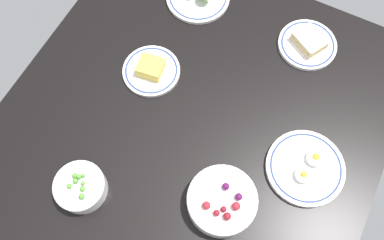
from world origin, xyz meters
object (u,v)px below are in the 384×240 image
object	(u,v)px
plate_sandwich	(308,43)
plate_eggs	(306,167)
plate_cheese	(151,70)
bowl_berries	(222,201)
bowl_peas	(81,187)

from	to	relation	value
plate_sandwich	plate_eggs	world-z (taller)	plate_eggs
plate_cheese	plate_eggs	world-z (taller)	plate_eggs
plate_cheese	bowl_berries	bearing A→B (deg)	53.71
plate_cheese	plate_eggs	size ratio (longest dim) A/B	0.81
bowl_peas	plate_eggs	bearing A→B (deg)	122.51
plate_sandwich	bowl_peas	bearing A→B (deg)	-28.17
plate_cheese	plate_eggs	bearing A→B (deg)	82.00
plate_cheese	plate_sandwich	bearing A→B (deg)	127.80
bowl_berries	plate_cheese	xyz separation A→B (cm)	(-25.93, -35.31, -1.82)
plate_cheese	bowl_peas	bearing A→B (deg)	1.84
plate_sandwich	plate_cheese	bearing A→B (deg)	-52.20
bowl_berries	plate_sandwich	bearing A→B (deg)	177.11
plate_sandwich	plate_cheese	xyz separation A→B (cm)	(29.56, -38.11, -0.11)
bowl_peas	plate_eggs	size ratio (longest dim) A/B	0.63
plate_sandwich	bowl_berries	distance (cm)	55.59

